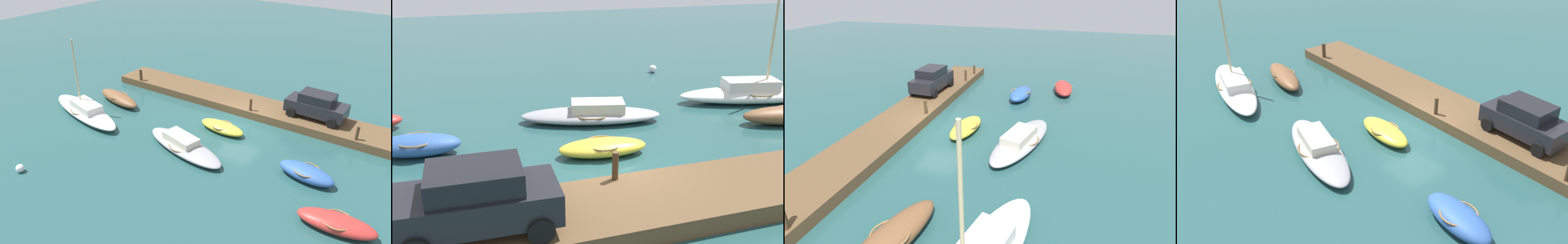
% 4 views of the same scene
% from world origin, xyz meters
% --- Properties ---
extents(ground_plane, '(84.00, 84.00, 0.00)m').
position_xyz_m(ground_plane, '(0.00, 0.00, 0.00)').
color(ground_plane, '#234C4C').
extents(dock_platform, '(23.29, 2.88, 0.56)m').
position_xyz_m(dock_platform, '(0.00, -2.14, 0.28)').
color(dock_platform, brown).
rests_on(dock_platform, ground_plane).
extents(dinghy_yellow, '(3.29, 1.56, 0.59)m').
position_xyz_m(dinghy_yellow, '(0.22, 1.84, 0.30)').
color(dinghy_yellow, gold).
rests_on(dinghy_yellow, ground_plane).
extents(rowboat_blue, '(3.20, 1.70, 0.76)m').
position_xyz_m(rowboat_blue, '(-6.12, 3.80, 0.39)').
color(rowboat_blue, '#2D569E').
rests_on(rowboat_blue, ground_plane).
extents(motorboat_grey, '(6.20, 3.17, 0.93)m').
position_xyz_m(motorboat_grey, '(0.86, 5.14, 0.35)').
color(motorboat_grey, '#939399').
rests_on(motorboat_grey, ground_plane).
extents(rowboat_brown, '(4.41, 2.09, 0.76)m').
position_xyz_m(rowboat_brown, '(8.85, 2.44, 0.39)').
color(rowboat_brown, brown).
rests_on(rowboat_brown, ground_plane).
extents(sailboat_white, '(7.59, 3.39, 5.38)m').
position_xyz_m(sailboat_white, '(9.17, 5.38, 0.46)').
color(sailboat_white, white).
rests_on(sailboat_white, ground_plane).
extents(mooring_post_mid_east, '(0.19, 0.19, 0.87)m').
position_xyz_m(mooring_post_mid_east, '(-0.36, -0.95, 0.99)').
color(mooring_post_mid_east, '#47331E').
rests_on(mooring_post_mid_east, dock_platform).
extents(mooring_post_east, '(0.23, 0.23, 0.90)m').
position_xyz_m(mooring_post_east, '(9.63, -0.95, 1.01)').
color(mooring_post_east, '#47331E').
rests_on(mooring_post_east, dock_platform).
extents(parked_car, '(3.90, 2.02, 1.72)m').
position_xyz_m(parked_car, '(-4.38, -2.43, 1.44)').
color(parked_car, black).
rests_on(parked_car, dock_platform).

